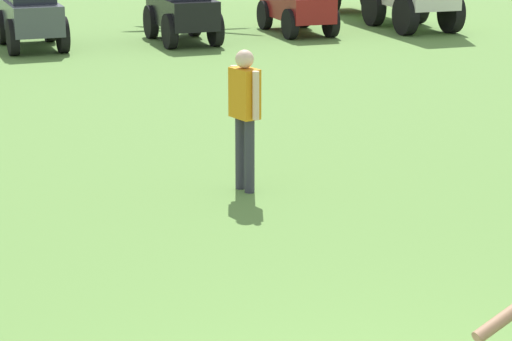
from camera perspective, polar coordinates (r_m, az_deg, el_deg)
teammate_near_sideline at (r=10.75m, az=-0.65°, el=3.66°), size 0.27×0.50×1.56m
parked_car_slot_d at (r=21.12m, az=-12.77°, el=8.83°), size 1.19×2.36×1.40m
parked_car_slot_e at (r=21.50m, az=-4.27°, el=9.29°), size 1.22×2.38×1.40m
parked_car_slot_f at (r=22.85m, az=2.32°, el=9.67°), size 1.26×2.45×1.34m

